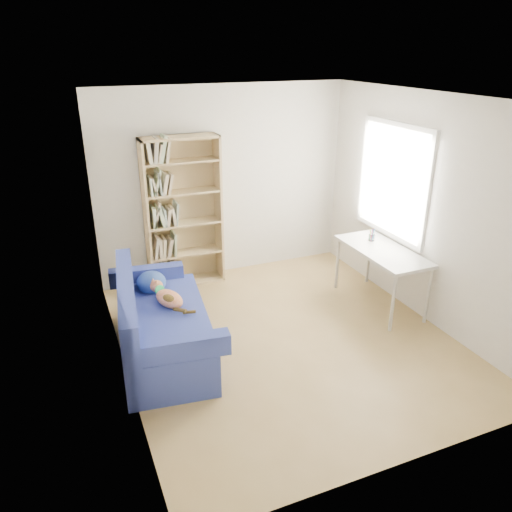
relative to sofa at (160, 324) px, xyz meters
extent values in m
plane|color=#9F7F48|center=(1.34, -0.28, -0.34)|extent=(4.00, 4.00, 0.00)
cube|color=silver|center=(1.34, 1.72, 0.96)|extent=(3.50, 0.04, 2.60)
cube|color=silver|center=(1.34, -2.28, 0.96)|extent=(3.50, 0.04, 2.60)
cube|color=silver|center=(-0.41, -0.28, 0.96)|extent=(0.04, 4.00, 2.60)
cube|color=silver|center=(3.09, -0.28, 0.96)|extent=(0.04, 4.00, 2.60)
cube|color=white|center=(1.34, -0.28, 2.26)|extent=(3.50, 4.00, 0.04)
cube|color=white|center=(3.09, 0.32, 1.16)|extent=(0.01, 1.20, 1.30)
cube|color=navy|center=(0.04, -0.02, -0.11)|extent=(1.08, 1.90, 0.45)
cube|color=navy|center=(-0.31, -0.02, 0.34)|extent=(0.39, 1.81, 0.44)
cube|color=navy|center=(0.04, 0.80, 0.22)|extent=(0.87, 0.27, 0.20)
cube|color=navy|center=(0.04, -0.84, 0.22)|extent=(0.87, 0.27, 0.20)
cube|color=navy|center=(0.06, -0.02, 0.14)|extent=(1.04, 1.76, 0.05)
ellipsoid|color=#30509C|center=(0.04, 0.54, 0.24)|extent=(0.33, 0.36, 0.25)
ellipsoid|color=#C04315|center=(0.14, 0.07, 0.24)|extent=(0.33, 0.44, 0.16)
ellipsoid|color=silver|center=(0.19, 0.18, 0.22)|extent=(0.18, 0.20, 0.10)
ellipsoid|color=#33250D|center=(0.11, 0.02, 0.28)|extent=(0.18, 0.23, 0.08)
sphere|color=#C04315|center=(0.16, 0.35, 0.28)|extent=(0.14, 0.14, 0.14)
cone|color=#C04315|center=(0.14, 0.39, 0.34)|extent=(0.07, 0.07, 0.07)
cone|color=#C04315|center=(0.14, 0.32, 0.34)|extent=(0.07, 0.07, 0.07)
cylinder|color=#2AD671|center=(0.15, 0.28, 0.26)|extent=(0.12, 0.07, 0.11)
cylinder|color=#33250D|center=(0.12, -0.15, 0.21)|extent=(0.13, 0.15, 0.05)
cube|color=tan|center=(0.22, 1.55, 0.67)|extent=(0.03, 0.31, 2.01)
cube|color=tan|center=(1.20, 1.55, 0.67)|extent=(0.03, 0.31, 2.01)
cube|color=tan|center=(0.71, 1.55, 1.65)|extent=(1.00, 0.31, 0.03)
cube|color=tan|center=(0.71, 1.55, -0.32)|extent=(1.00, 0.31, 0.03)
cube|color=tan|center=(0.71, 1.69, 0.67)|extent=(1.00, 0.02, 2.01)
cube|color=silver|center=(2.78, 0.01, 0.39)|extent=(0.60, 1.30, 0.04)
cylinder|color=silver|center=(3.02, 0.60, 0.02)|extent=(0.04, 0.04, 0.71)
cylinder|color=silver|center=(3.02, -0.59, 0.02)|extent=(0.04, 0.04, 0.71)
cylinder|color=silver|center=(2.53, 0.60, 0.02)|extent=(0.04, 0.04, 0.71)
cylinder|color=silver|center=(2.53, -0.59, 0.02)|extent=(0.04, 0.04, 0.71)
cylinder|color=white|center=(2.82, 0.31, 0.46)|extent=(0.08, 0.08, 0.09)
camera|label=1|loc=(-0.81, -4.58, 2.72)|focal=35.00mm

